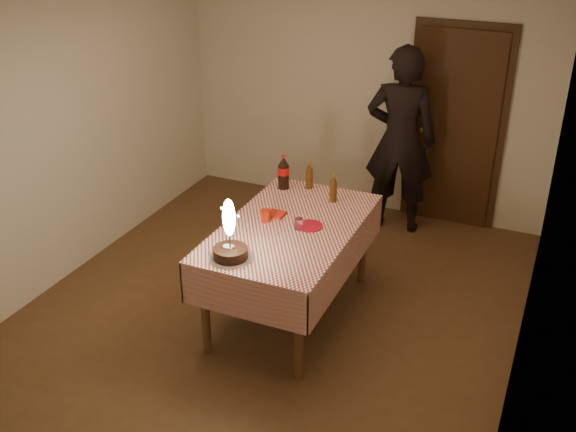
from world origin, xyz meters
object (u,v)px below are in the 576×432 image
(dining_table, at_px, (290,238))
(red_cup, at_px, (266,216))
(red_plate, at_px, (309,226))
(amber_bottle_right, at_px, (333,189))
(birthday_cake, at_px, (230,243))
(clear_cup, at_px, (299,224))
(amber_bottle_left, at_px, (309,176))
(photographer, at_px, (400,140))
(cola_bottle, at_px, (283,172))

(dining_table, xyz_separation_m, red_cup, (-0.22, -0.01, 0.16))
(dining_table, distance_m, red_plate, 0.19)
(dining_table, relative_size, amber_bottle_right, 6.75)
(birthday_cake, xyz_separation_m, clear_cup, (0.28, 0.63, -0.08))
(amber_bottle_right, bearing_deg, amber_bottle_left, 149.62)
(amber_bottle_left, relative_size, amber_bottle_right, 1.00)
(red_plate, xyz_separation_m, photographer, (0.23, 1.88, 0.13))
(birthday_cake, relative_size, amber_bottle_right, 1.88)
(dining_table, height_order, red_cup, red_cup)
(birthday_cake, xyz_separation_m, red_plate, (0.34, 0.70, -0.12))
(birthday_cake, distance_m, amber_bottle_left, 1.40)
(dining_table, bearing_deg, amber_bottle_right, 75.25)
(dining_table, height_order, birthday_cake, birthday_cake)
(red_cup, xyz_separation_m, amber_bottle_left, (0.07, 0.75, 0.07))
(birthday_cake, xyz_separation_m, red_cup, (-0.02, 0.64, -0.08))
(clear_cup, xyz_separation_m, cola_bottle, (-0.43, 0.67, 0.11))
(red_cup, distance_m, cola_bottle, 0.68)
(clear_cup, distance_m, amber_bottle_left, 0.80)
(amber_bottle_right, relative_size, photographer, 0.13)
(photographer, bearing_deg, red_cup, -106.74)
(dining_table, height_order, clear_cup, clear_cup)
(red_cup, height_order, clear_cup, red_cup)
(birthday_cake, bearing_deg, dining_table, 73.13)
(red_plate, height_order, amber_bottle_right, amber_bottle_right)
(red_plate, relative_size, amber_bottle_right, 0.86)
(red_cup, bearing_deg, photographer, 73.26)
(clear_cup, relative_size, amber_bottle_right, 0.35)
(amber_bottle_left, bearing_deg, photographer, 66.68)
(clear_cup, distance_m, photographer, 1.98)
(birthday_cake, xyz_separation_m, amber_bottle_left, (0.05, 1.39, -0.01))
(birthday_cake, bearing_deg, cola_bottle, 96.84)
(red_plate, relative_size, red_cup, 2.20)
(red_plate, height_order, cola_bottle, cola_bottle)
(cola_bottle, bearing_deg, red_plate, -50.38)
(clear_cup, bearing_deg, birthday_cake, -113.83)
(red_plate, height_order, amber_bottle_left, amber_bottle_left)
(birthday_cake, relative_size, red_cup, 4.78)
(clear_cup, bearing_deg, red_plate, 50.65)
(amber_bottle_left, bearing_deg, clear_cup, -73.78)
(clear_cup, bearing_deg, cola_bottle, 122.73)
(clear_cup, bearing_deg, amber_bottle_right, 83.21)
(clear_cup, height_order, amber_bottle_right, amber_bottle_right)
(red_plate, bearing_deg, photographer, 83.15)
(photographer, bearing_deg, amber_bottle_left, -113.32)
(red_plate, xyz_separation_m, amber_bottle_right, (0.01, 0.52, 0.11))
(photographer, bearing_deg, clear_cup, -98.38)
(clear_cup, bearing_deg, amber_bottle_left, 106.22)
(red_cup, bearing_deg, amber_bottle_right, 57.75)
(red_cup, xyz_separation_m, cola_bottle, (-0.14, 0.66, 0.10))
(birthday_cake, distance_m, cola_bottle, 1.31)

